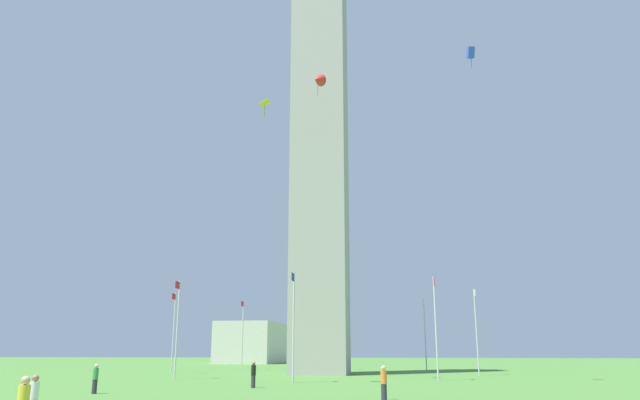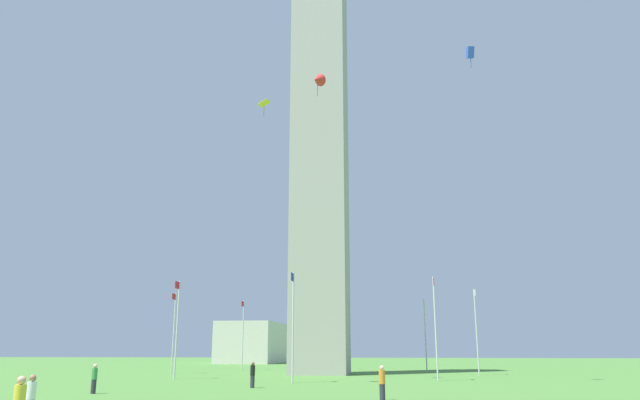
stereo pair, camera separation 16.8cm
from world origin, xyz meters
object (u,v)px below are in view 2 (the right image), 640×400
person_black_shirt (253,375)px  flagpole_e (476,327)px  flagpole_nw (177,324)px  flagpole_w (174,329)px  person_green_shirt (94,379)px  kite_yellow_diamond (264,104)px  flagpole_ne (435,323)px  person_white_shirt (30,399)px  flagpole_se (425,331)px  kite_blue_box (470,53)px  flagpole_sw (243,332)px  person_orange_shirt (382,383)px  kite_red_delta (317,80)px  distant_building (254,343)px  flagpole_s (336,332)px  obelisk_monument (320,129)px

person_black_shirt → flagpole_e: bearing=-42.8°
flagpole_nw → flagpole_w: bearing=-157.5°
person_green_shirt → kite_yellow_diamond: size_ratio=1.24×
flagpole_ne → person_white_shirt: bearing=-26.7°
person_white_shirt → kite_yellow_diamond: (-22.51, 2.72, 20.62)m
flagpole_se → kite_blue_box: 35.59m
flagpole_ne → flagpole_e: bearing=157.5°
flagpole_sw → person_orange_shirt: flagpole_sw is taller
person_black_shirt → flagpole_se: bearing=-25.6°
flagpole_sw → flagpole_nw: bearing=-0.0°
flagpole_e → kite_red_delta: bearing=-44.7°
flagpole_w → kite_yellow_diamond: kite_yellow_diamond is taller
flagpole_nw → distant_building: size_ratio=0.41×
person_orange_shirt → distant_building: size_ratio=0.08×
flagpole_w → person_white_shirt: flagpole_w is taller
person_green_shirt → person_orange_shirt: bearing=-93.3°
flagpole_ne → distant_building: 70.74m
flagpole_nw → person_black_shirt: (11.03, 9.75, -3.82)m
flagpole_se → distant_building: 51.40m
person_black_shirt → distant_building: bearing=9.2°
flagpole_e → flagpole_se: 12.26m
flagpole_ne → kite_blue_box: size_ratio=4.29×
person_black_shirt → person_green_shirt: 10.24m
kite_red_delta → kite_blue_box: bearing=82.2°
flagpole_s → person_black_shirt: bearing=-2.4°
flagpole_s → person_green_shirt: (44.91, -9.46, -3.84)m
flagpole_s → kite_yellow_diamond: size_ratio=6.31×
obelisk_monument → flagpole_nw: 27.45m
flagpole_ne → person_orange_shirt: (20.09, -3.90, -3.82)m
flagpole_s → flagpole_w: (16.02, -16.02, 0.00)m
flagpole_nw → distant_building: bearing=-172.3°
flagpole_ne → person_white_shirt: 35.39m
kite_red_delta → kite_blue_box: 13.43m
flagpole_w → flagpole_nw: size_ratio=1.00×
person_white_shirt → flagpole_s: bearing=23.3°
flagpole_se → flagpole_sw: 22.65m
person_black_shirt → person_orange_shirt: bearing=-139.8°
flagpole_e → person_white_shirt: bearing=-25.6°
obelisk_monument → person_white_shirt: size_ratio=32.78×
flagpole_sw → person_black_shirt: bearing=16.1°
obelisk_monument → flagpole_s: 27.39m
obelisk_monument → flagpole_s: (-15.96, 0.00, -22.26)m
obelisk_monument → flagpole_nw: bearing=-44.9°
obelisk_monument → distant_building: size_ratio=2.59×
kite_red_delta → flagpole_s: bearing=-176.8°
obelisk_monument → kite_red_delta: obelisk_monument is taller
flagpole_sw → person_white_shirt: flagpole_sw is taller
person_white_shirt → kite_blue_box: kite_blue_box is taller
flagpole_s → kite_blue_box: size_ratio=4.29×
flagpole_ne → person_white_shirt: size_ratio=5.21×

